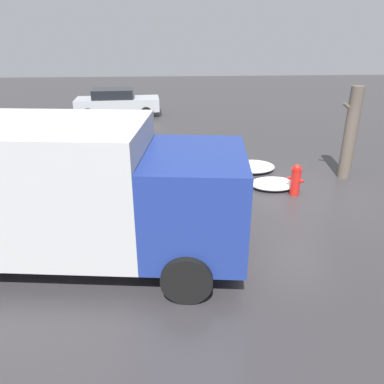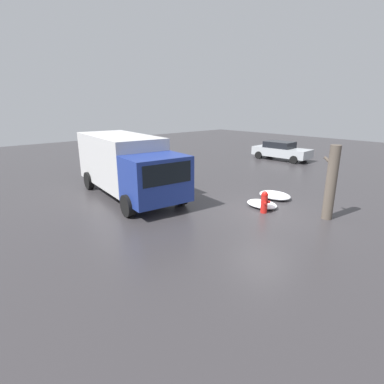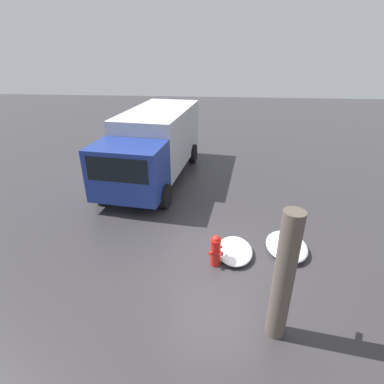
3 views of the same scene
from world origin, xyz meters
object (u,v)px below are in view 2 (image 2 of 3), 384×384
(fire_hydrant, at_px, (264,202))
(delivery_truck, at_px, (127,163))
(tree_trunk, at_px, (331,183))
(parked_car, at_px, (281,150))

(fire_hydrant, height_order, delivery_truck, delivery_truck)
(tree_trunk, bearing_deg, delivery_truck, 26.98)
(delivery_truck, distance_m, parked_car, 14.12)
(fire_hydrant, height_order, tree_trunk, tree_trunk)
(fire_hydrant, relative_size, delivery_truck, 0.12)
(tree_trunk, distance_m, parked_car, 13.05)
(fire_hydrant, distance_m, parked_car, 12.93)
(parked_car, bearing_deg, delivery_truck, -1.73)
(fire_hydrant, relative_size, parked_car, 0.20)
(delivery_truck, height_order, parked_car, delivery_truck)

